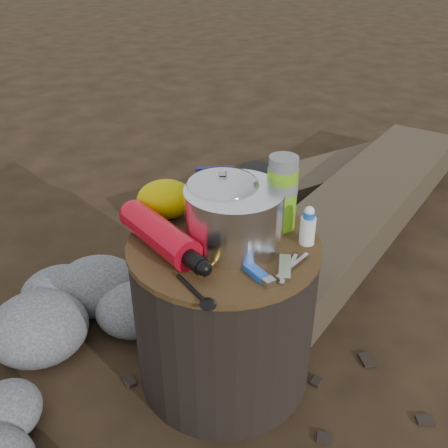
{
  "coord_description": "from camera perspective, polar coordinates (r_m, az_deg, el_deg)",
  "views": [
    {
      "loc": [
        -0.12,
        -1.02,
        1.08
      ],
      "look_at": [
        0.0,
        0.0,
        0.48
      ],
      "focal_mm": 40.69,
      "sensor_mm": 36.0,
      "label": 1
    }
  ],
  "objects": [
    {
      "name": "log_small",
      "position": [
        2.35,
        8.08,
        4.22
      ],
      "size": [
        1.35,
        0.8,
        0.11
      ],
      "primitive_type": "cube",
      "rotation": [
        0.0,
        0.0,
        -1.14
      ],
      "color": "#413527",
      "rests_on": "ground"
    },
    {
      "name": "log_main",
      "position": [
        2.06,
        13.94,
        0.47
      ],
      "size": [
        1.53,
        1.66,
        0.16
      ],
      "primitive_type": "cube",
      "rotation": [
        0.0,
        0.0,
        -0.73
      ],
      "color": "#413527",
      "rests_on": "ground"
    },
    {
      "name": "fuel_bottle",
      "position": [
        1.19,
        -7.22,
        -1.16
      ],
      "size": [
        0.23,
        0.31,
        0.08
      ],
      "primitive_type": null,
      "rotation": [
        0.0,
        0.0,
        0.55
      ],
      "color": "red",
      "rests_on": "stump"
    },
    {
      "name": "squeeze_bottle",
      "position": [
        1.21,
        9.4,
        -0.36
      ],
      "size": [
        0.04,
        0.04,
        0.09
      ],
      "primitive_type": "cylinder",
      "color": "white",
      "rests_on": "stump"
    },
    {
      "name": "camping_pot",
      "position": [
        1.2,
        -0.15,
        2.07
      ],
      "size": [
        0.17,
        0.17,
        0.17
      ],
      "primitive_type": "cylinder",
      "color": "silver",
      "rests_on": "stump"
    },
    {
      "name": "lighter",
      "position": [
        1.11,
        3.54,
        -5.36
      ],
      "size": [
        0.06,
        0.09,
        0.02
      ],
      "primitive_type": "cube",
      "rotation": [
        0.0,
        0.0,
        0.48
      ],
      "color": "blue",
      "rests_on": "stump"
    },
    {
      "name": "travel_mug",
      "position": [
        1.3,
        3.71,
        3.5
      ],
      "size": [
        0.09,
        0.09,
        0.13
      ],
      "primitive_type": "cylinder",
      "color": "black",
      "rests_on": "stump"
    },
    {
      "name": "rock_ring",
      "position": [
        1.4,
        -16.57,
        -16.36
      ],
      "size": [
        0.42,
        0.92,
        0.18
      ],
      "primitive_type": null,
      "color": "#5C5C60",
      "rests_on": "ground"
    },
    {
      "name": "stuff_sack",
      "position": [
        1.31,
        -6.61,
        2.78
      ],
      "size": [
        0.15,
        0.12,
        0.1
      ],
      "primitive_type": "ellipsoid",
      "color": "#D9BE00",
      "rests_on": "stump"
    },
    {
      "name": "thermos",
      "position": [
        1.25,
        6.51,
        3.45
      ],
      "size": [
        0.07,
        0.07,
        0.19
      ],
      "primitive_type": "cylinder",
      "color": "#6AB218",
      "rests_on": "stump"
    },
    {
      "name": "stump",
      "position": [
        1.34,
        0.0,
        -9.8
      ],
      "size": [
        0.46,
        0.46,
        0.43
      ],
      "primitive_type": "cylinder",
      "color": "black",
      "rests_on": "ground"
    },
    {
      "name": "spork",
      "position": [
        1.06,
        -3.62,
        -7.24
      ],
      "size": [
        0.09,
        0.13,
        0.01
      ],
      "primitive_type": null,
      "rotation": [
        0.0,
        0.0,
        0.49
      ],
      "color": "black",
      "rests_on": "stump"
    },
    {
      "name": "ground",
      "position": [
        1.49,
        0.0,
        -16.08
      ],
      "size": [
        60.0,
        60.0,
        0.0
      ],
      "primitive_type": "plane",
      "color": "black",
      "rests_on": "ground"
    },
    {
      "name": "pot_grabber",
      "position": [
        1.13,
        7.32,
        -4.93
      ],
      "size": [
        0.1,
        0.11,
        0.01
      ],
      "primitive_type": null,
      "rotation": [
        0.0,
        0.0,
        -0.66
      ],
      "color": "silver",
      "rests_on": "stump"
    },
    {
      "name": "multitool",
      "position": [
        1.13,
        6.84,
        -4.93
      ],
      "size": [
        0.05,
        0.09,
        0.01
      ],
      "primitive_type": "cube",
      "rotation": [
        0.0,
        0.0,
        -0.24
      ],
      "color": "silver",
      "rests_on": "stump"
    },
    {
      "name": "foil_windscreen",
      "position": [
        1.18,
        1.13,
        0.83
      ],
      "size": [
        0.23,
        0.23,
        0.14
      ],
      "primitive_type": "cylinder",
      "color": "silver",
      "rests_on": "stump"
    },
    {
      "name": "food_pouch",
      "position": [
        1.31,
        -0.94,
        3.74
      ],
      "size": [
        0.1,
        0.02,
        0.13
      ],
      "primitive_type": "cube",
      "rotation": [
        0.0,
        0.0,
        -0.02
      ],
      "color": "#141851",
      "rests_on": "stump"
    }
  ]
}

